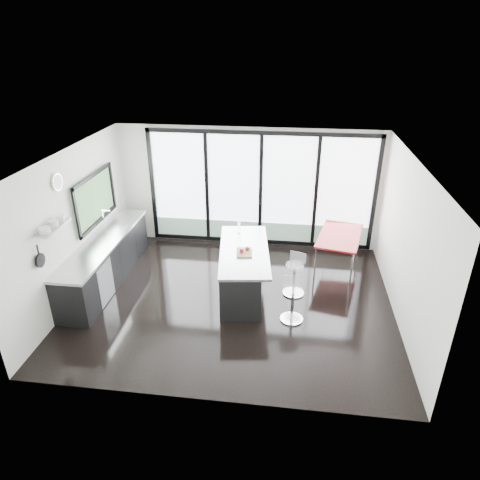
# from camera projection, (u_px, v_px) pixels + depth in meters

# --- Properties ---
(floor) EXTENTS (6.00, 5.00, 0.00)m
(floor) POSITION_uv_depth(u_px,v_px,m) (233.00, 300.00, 8.24)
(floor) COLOR black
(floor) RESTS_ON ground
(ceiling) EXTENTS (6.00, 5.00, 0.00)m
(ceiling) POSITION_uv_depth(u_px,v_px,m) (232.00, 157.00, 7.00)
(ceiling) COLOR white
(ceiling) RESTS_ON wall_back
(wall_back) EXTENTS (6.00, 0.09, 2.80)m
(wall_back) POSITION_uv_depth(u_px,v_px,m) (259.00, 195.00, 9.84)
(wall_back) COLOR silver
(wall_back) RESTS_ON ground
(wall_front) EXTENTS (6.00, 0.00, 2.80)m
(wall_front) POSITION_uv_depth(u_px,v_px,m) (204.00, 319.00, 5.39)
(wall_front) COLOR silver
(wall_front) RESTS_ON ground
(wall_left) EXTENTS (0.26, 5.00, 2.80)m
(wall_left) POSITION_uv_depth(u_px,v_px,m) (80.00, 212.00, 8.13)
(wall_left) COLOR silver
(wall_left) RESTS_ON ground
(wall_right) EXTENTS (0.00, 5.00, 2.80)m
(wall_right) POSITION_uv_depth(u_px,v_px,m) (406.00, 244.00, 7.27)
(wall_right) COLOR silver
(wall_right) RESTS_ON ground
(counter_cabinets) EXTENTS (0.69, 3.24, 1.36)m
(counter_cabinets) POSITION_uv_depth(u_px,v_px,m) (106.00, 260.00, 8.69)
(counter_cabinets) COLOR black
(counter_cabinets) RESTS_ON floor
(island) EXTENTS (1.20, 2.30, 1.17)m
(island) POSITION_uv_depth(u_px,v_px,m) (240.00, 269.00, 8.38)
(island) COLOR black
(island) RESTS_ON floor
(bar_stool_near) EXTENTS (0.50, 0.50, 0.65)m
(bar_stool_near) POSITION_uv_depth(u_px,v_px,m) (292.00, 304.00, 7.54)
(bar_stool_near) COLOR silver
(bar_stool_near) RESTS_ON floor
(bar_stool_far) EXTENTS (0.53, 0.53, 0.66)m
(bar_stool_far) POSITION_uv_depth(u_px,v_px,m) (294.00, 279.00, 8.30)
(bar_stool_far) COLOR silver
(bar_stool_far) RESTS_ON floor
(red_table) EXTENTS (1.13, 1.60, 0.78)m
(red_table) POSITION_uv_depth(u_px,v_px,m) (338.00, 251.00, 9.21)
(red_table) COLOR #9E100F
(red_table) RESTS_ON floor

